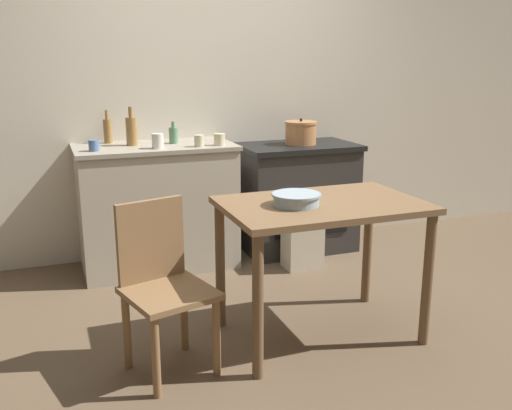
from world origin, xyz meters
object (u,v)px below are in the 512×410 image
(chair, at_px, (163,282))
(mixing_bowl_large, at_px, (296,199))
(flour_sack, at_px, (303,241))
(bottle_mid_left, at_px, (108,130))
(cup_center_right, at_px, (219,139))
(work_table, at_px, (322,223))
(bottle_far_left, at_px, (173,135))
(stock_pot, at_px, (301,133))
(cup_mid_right, at_px, (199,141))
(cup_center_left, at_px, (94,146))
(cup_center, at_px, (158,141))
(bottle_left, at_px, (132,131))
(stove, at_px, (297,197))

(chair, distance_m, mixing_bowl_large, 0.82)
(flour_sack, bearing_deg, bottle_mid_left, 153.80)
(flour_sack, bearing_deg, cup_center_right, 157.15)
(chair, distance_m, bottle_mid_left, 1.78)
(work_table, height_order, bottle_far_left, bottle_far_left)
(stock_pot, xyz_separation_m, cup_mid_right, (-0.89, -0.20, 0.01))
(cup_center_left, bearing_deg, work_table, -50.64)
(cup_center_left, distance_m, cup_center, 0.43)
(bottle_mid_left, bearing_deg, bottle_left, -51.02)
(bottle_mid_left, bearing_deg, cup_center, -53.29)
(bottle_far_left, xyz_separation_m, cup_center_right, (0.29, -0.22, -0.02))
(stove, relative_size, chair, 1.08)
(chair, height_order, bottle_far_left, bottle_far_left)
(flour_sack, bearing_deg, bottle_far_left, 152.03)
(stove, distance_m, flour_sack, 0.52)
(stove, distance_m, bottle_mid_left, 1.58)
(chair, height_order, stock_pot, stock_pot)
(bottle_far_left, distance_m, bottle_left, 0.31)
(flour_sack, relative_size, stock_pot, 1.58)
(bottle_far_left, relative_size, cup_center, 1.54)
(work_table, bearing_deg, bottle_mid_left, 119.40)
(bottle_mid_left, xyz_separation_m, cup_center_right, (0.74, -0.40, -0.05))
(stove, distance_m, mixing_bowl_large, 1.66)
(work_table, distance_m, chair, 0.92)
(mixing_bowl_large, distance_m, bottle_far_left, 1.53)
(bottle_far_left, height_order, cup_center_right, bottle_far_left)
(stove, xyz_separation_m, cup_center, (-1.16, -0.19, 0.54))
(cup_center_left, height_order, cup_mid_right, cup_mid_right)
(stove, height_order, bottle_left, bottle_left)
(bottle_left, height_order, cup_center, bottle_left)
(bottle_left, height_order, cup_center_right, bottle_left)
(flour_sack, xyz_separation_m, cup_center_right, (-0.57, 0.24, 0.77))
(work_table, relative_size, cup_center, 10.36)
(stock_pot, bearing_deg, cup_center_right, -165.85)
(bottle_far_left, height_order, bottle_left, bottle_left)
(flour_sack, bearing_deg, work_table, -110.14)
(chair, bearing_deg, cup_center_right, 46.25)
(bottle_far_left, relative_size, cup_mid_right, 1.92)
(cup_center, distance_m, cup_mid_right, 0.29)
(mixing_bowl_large, bearing_deg, work_table, 5.34)
(bottle_mid_left, bearing_deg, work_table, -60.60)
(mixing_bowl_large, bearing_deg, stock_pot, 64.16)
(flour_sack, relative_size, cup_center_left, 5.40)
(stove, bearing_deg, bottle_mid_left, 171.89)
(work_table, bearing_deg, chair, -178.05)
(chair, relative_size, bottle_mid_left, 3.54)
(mixing_bowl_large, height_order, bottle_far_left, bottle_far_left)
(flour_sack, bearing_deg, bottle_left, 158.32)
(stock_pot, bearing_deg, work_table, -110.57)
(bottle_left, bearing_deg, bottle_mid_left, 128.98)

